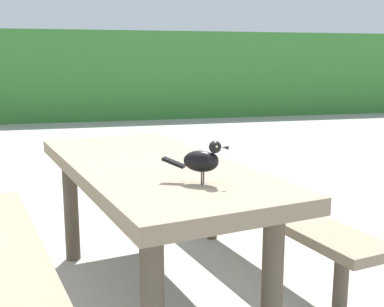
# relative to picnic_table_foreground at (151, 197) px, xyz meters

# --- Properties ---
(ground_plane) EXTENTS (60.00, 60.00, 0.00)m
(ground_plane) POSITION_rel_picnic_table_foreground_xyz_m (-0.33, 0.01, -0.56)
(ground_plane) COLOR #A3A099
(hedge_wall) EXTENTS (28.00, 1.70, 1.81)m
(hedge_wall) POSITION_rel_picnic_table_foreground_xyz_m (-0.33, 8.46, 0.35)
(hedge_wall) COLOR #387A33
(hedge_wall) RESTS_ON ground
(picnic_table_foreground) EXTENTS (1.99, 2.01, 0.74)m
(picnic_table_foreground) POSITION_rel_picnic_table_foreground_xyz_m (0.00, 0.00, 0.00)
(picnic_table_foreground) COLOR #84725B
(picnic_table_foreground) RESTS_ON ground
(bird_grackle) EXTENTS (0.25, 0.18, 0.18)m
(bird_grackle) POSITION_rel_picnic_table_foreground_xyz_m (0.14, -0.49, 0.29)
(bird_grackle) COLOR black
(bird_grackle) RESTS_ON picnic_table_foreground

